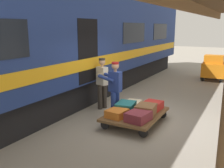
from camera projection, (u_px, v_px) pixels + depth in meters
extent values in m
plane|color=gray|center=(149.00, 121.00, 7.47)|extent=(60.00, 60.00, 0.00)
cube|color=brown|center=(184.00, 5.00, 6.37)|extent=(0.08, 15.97, 0.30)
cube|color=navy|center=(51.00, 37.00, 8.63)|extent=(3.00, 20.55, 2.90)
cube|color=black|center=(54.00, 91.00, 9.05)|extent=(2.55, 19.52, 0.90)
cube|color=gold|center=(89.00, 64.00, 8.10)|extent=(0.03, 20.13, 0.36)
cube|color=black|center=(161.00, 31.00, 14.06)|extent=(0.02, 2.26, 0.84)
cube|color=black|center=(135.00, 33.00, 10.98)|extent=(0.02, 2.26, 0.84)
cube|color=black|center=(87.00, 51.00, 8.04)|extent=(0.12, 1.10, 2.00)
cube|color=brown|center=(135.00, 114.00, 7.22)|extent=(1.38, 1.97, 0.07)
cylinder|color=black|center=(143.00, 133.00, 6.32)|extent=(0.24, 0.05, 0.24)
cylinder|color=black|center=(105.00, 125.00, 6.84)|extent=(0.24, 0.05, 0.24)
cylinder|color=black|center=(163.00, 114.00, 7.67)|extent=(0.24, 0.05, 0.24)
cylinder|color=black|center=(129.00, 109.00, 8.19)|extent=(0.24, 0.05, 0.24)
cube|color=#1E666B|center=(126.00, 107.00, 7.33)|extent=(0.57, 0.68, 0.26)
cube|color=#AD231E|center=(153.00, 105.00, 7.51)|extent=(0.54, 0.60, 0.23)
cube|color=beige|center=(133.00, 104.00, 7.81)|extent=(0.51, 0.58, 0.16)
cube|color=#CC6B23|center=(117.00, 113.00, 6.87)|extent=(0.55, 0.60, 0.21)
cube|color=brown|center=(146.00, 110.00, 7.04)|extent=(0.55, 0.63, 0.28)
cube|color=maroon|center=(138.00, 116.00, 6.58)|extent=(0.59, 0.69, 0.24)
cylinder|color=navy|center=(117.00, 104.00, 7.74)|extent=(0.16, 0.16, 0.82)
cylinder|color=navy|center=(113.00, 105.00, 7.58)|extent=(0.16, 0.16, 0.82)
cube|color=navy|center=(115.00, 82.00, 7.50)|extent=(0.37, 0.24, 0.60)
cylinder|color=tan|center=(115.00, 71.00, 7.43)|extent=(0.09, 0.09, 0.06)
sphere|color=tan|center=(115.00, 66.00, 7.40)|extent=(0.22, 0.22, 0.22)
cylinder|color=#A51919|center=(115.00, 63.00, 7.38)|extent=(0.21, 0.21, 0.06)
cylinder|color=navy|center=(112.00, 77.00, 7.73)|extent=(0.53, 0.13, 0.21)
cylinder|color=navy|center=(106.00, 78.00, 7.46)|extent=(0.53, 0.13, 0.21)
cylinder|color=#332D28|center=(100.00, 97.00, 8.47)|extent=(0.16, 0.16, 0.82)
cylinder|color=#332D28|center=(104.00, 96.00, 8.60)|extent=(0.16, 0.16, 0.82)
cube|color=silver|center=(102.00, 76.00, 8.38)|extent=(0.41, 0.31, 0.60)
cylinder|color=tan|center=(102.00, 66.00, 8.30)|extent=(0.09, 0.09, 0.06)
sphere|color=tan|center=(102.00, 62.00, 8.27)|extent=(0.22, 0.22, 0.22)
cylinder|color=#332D28|center=(102.00, 59.00, 8.26)|extent=(0.21, 0.21, 0.06)
cylinder|color=silver|center=(103.00, 74.00, 8.09)|extent=(0.54, 0.25, 0.21)
cylinder|color=silver|center=(110.00, 73.00, 8.31)|extent=(0.54, 0.25, 0.21)
cube|color=orange|center=(214.00, 69.00, 13.26)|extent=(1.17, 1.75, 0.70)
cube|color=orange|center=(214.00, 60.00, 12.85)|extent=(0.93, 0.74, 0.50)
cylinder|color=black|center=(221.00, 78.00, 12.62)|extent=(0.12, 0.40, 0.40)
cylinder|color=black|center=(202.00, 77.00, 13.04)|extent=(0.12, 0.40, 0.40)
cylinder|color=black|center=(224.00, 74.00, 13.64)|extent=(0.12, 0.40, 0.40)
cylinder|color=black|center=(206.00, 73.00, 14.06)|extent=(0.12, 0.40, 0.40)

